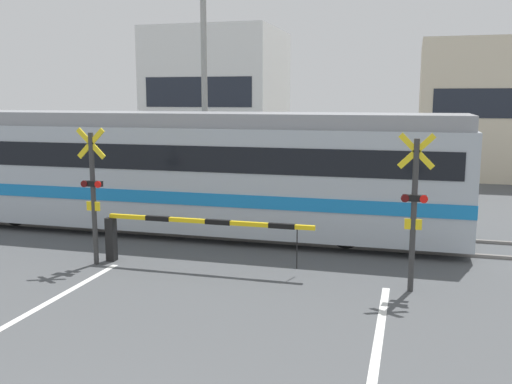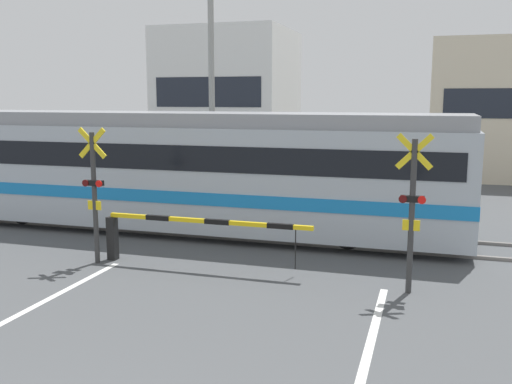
{
  "view_description": "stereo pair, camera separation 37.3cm",
  "coord_description": "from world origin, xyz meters",
  "px_view_note": "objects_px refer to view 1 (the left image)",
  "views": [
    {
      "loc": [
        3.32,
        -3.19,
        3.67
      ],
      "look_at": [
        0.0,
        8.85,
        1.6
      ],
      "focal_mm": 40.0,
      "sensor_mm": 36.0,
      "label": 1
    },
    {
      "loc": [
        3.68,
        -3.08,
        3.67
      ],
      "look_at": [
        0.0,
        8.85,
        1.6
      ],
      "focal_mm": 40.0,
      "sensor_mm": 36.0,
      "label": 2
    }
  ],
  "objects_px": {
    "crossing_barrier_far": "(359,192)",
    "crossing_barrier_near": "(169,229)",
    "crossing_signal_right": "(414,206)",
    "crossing_signal_left": "(93,190)",
    "pedestrian": "(357,170)",
    "commuter_train": "(177,168)"
  },
  "relations": [
    {
      "from": "crossing_barrier_far",
      "to": "crossing_barrier_near",
      "type": "bearing_deg",
      "value": -119.81
    },
    {
      "from": "crossing_barrier_near",
      "to": "crossing_signal_right",
      "type": "distance_m",
      "value": 5.24
    },
    {
      "from": "crossing_barrier_far",
      "to": "crossing_signal_left",
      "type": "distance_m",
      "value": 8.37
    },
    {
      "from": "crossing_barrier_far",
      "to": "crossing_signal_right",
      "type": "bearing_deg",
      "value": -76.1
    },
    {
      "from": "crossing_signal_right",
      "to": "pedestrian",
      "type": "distance_m",
      "value": 10.62
    },
    {
      "from": "crossing_barrier_far",
      "to": "crossing_signal_left",
      "type": "xyz_separation_m",
      "value": [
        -5.16,
        -6.53,
        0.85
      ]
    },
    {
      "from": "commuter_train",
      "to": "pedestrian",
      "type": "xyz_separation_m",
      "value": [
        4.29,
        6.84,
        -0.75
      ]
    },
    {
      "from": "crossing_barrier_far",
      "to": "pedestrian",
      "type": "xyz_separation_m",
      "value": [
        -0.43,
        3.87,
        0.18
      ]
    },
    {
      "from": "crossing_signal_left",
      "to": "pedestrian",
      "type": "distance_m",
      "value": 11.44
    },
    {
      "from": "commuter_train",
      "to": "pedestrian",
      "type": "distance_m",
      "value": 8.11
    },
    {
      "from": "crossing_signal_right",
      "to": "pedestrian",
      "type": "relative_size",
      "value": 1.75
    },
    {
      "from": "commuter_train",
      "to": "crossing_signal_right",
      "type": "distance_m",
      "value": 7.26
    },
    {
      "from": "commuter_train",
      "to": "crossing_barrier_far",
      "type": "xyz_separation_m",
      "value": [
        4.71,
        2.97,
        -0.94
      ]
    },
    {
      "from": "pedestrian",
      "to": "crossing_barrier_far",
      "type": "bearing_deg",
      "value": -83.71
    },
    {
      "from": "crossing_barrier_far",
      "to": "crossing_signal_left",
      "type": "bearing_deg",
      "value": -128.34
    },
    {
      "from": "crossing_signal_right",
      "to": "pedestrian",
      "type": "bearing_deg",
      "value": 101.11
    },
    {
      "from": "commuter_train",
      "to": "crossing_barrier_near",
      "type": "bearing_deg",
      "value": -70.1
    },
    {
      "from": "crossing_barrier_near",
      "to": "commuter_train",
      "type": "bearing_deg",
      "value": 109.9
    },
    {
      "from": "crossing_signal_right",
      "to": "crossing_barrier_far",
      "type": "bearing_deg",
      "value": 103.9
    },
    {
      "from": "crossing_signal_left",
      "to": "pedestrian",
      "type": "bearing_deg",
      "value": 65.51
    },
    {
      "from": "crossing_barrier_far",
      "to": "crossing_signal_left",
      "type": "relative_size",
      "value": 1.57
    },
    {
      "from": "crossing_barrier_near",
      "to": "pedestrian",
      "type": "distance_m",
      "value": 10.53
    }
  ]
}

